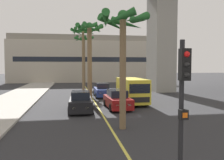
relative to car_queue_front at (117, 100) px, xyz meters
name	(u,v)px	position (x,y,z in m)	size (l,w,h in m)	color
lane_stripe_center	(95,103)	(-1.54, 3.51, -0.72)	(0.14, 56.00, 0.01)	#DBCC4C
pier_building_backdrop	(82,59)	(-1.54, 34.65, 4.25)	(30.71, 8.04, 10.07)	#BCB29E
car_queue_front	(117,100)	(0.00, 0.00, 0.00)	(1.95, 4.16, 1.56)	maroon
car_queue_second	(102,90)	(-0.28, 7.71, 0.00)	(1.85, 4.11, 1.56)	navy
car_queue_third	(81,102)	(-3.06, -0.69, 0.00)	(1.94, 4.15, 1.56)	black
delivery_van	(132,90)	(1.83, 2.29, 0.57)	(2.18, 5.26, 2.36)	yellow
traffic_light_median_near	(183,101)	(-1.04, -13.89, 1.99)	(0.24, 0.37, 4.20)	black
palm_tree_near_median	(90,41)	(-2.07, 3.01, 5.12)	(2.68, 2.71, 7.57)	brown
palm_tree_mid_median	(84,47)	(-1.73, 21.33, 5.95)	(3.41, 3.48, 8.63)	brown
palm_tree_far_median	(83,38)	(-2.18, 13.99, 6.72)	(3.51, 3.52, 8.85)	brown
palm_tree_farthest_median	(123,34)	(-0.88, -6.21, 4.61)	(2.89, 3.01, 6.63)	brown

